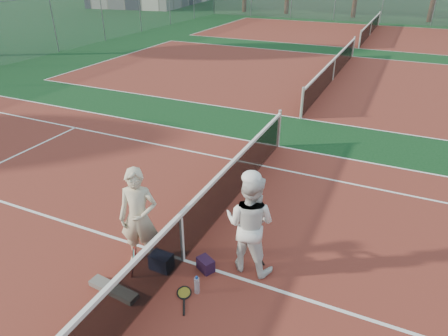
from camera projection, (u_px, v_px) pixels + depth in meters
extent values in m
plane|color=#0E3416|center=(183.00, 260.00, 7.19)|extent=(130.00, 130.00, 0.00)
cube|color=maroon|center=(183.00, 260.00, 7.19)|extent=(23.77, 10.97, 0.01)
cube|color=maroon|center=(333.00, 80.00, 18.06)|extent=(23.77, 10.97, 0.01)
cube|color=maroon|center=(370.00, 35.00, 28.93)|extent=(23.77, 10.97, 0.01)
imported|color=beige|center=(139.00, 218.00, 6.77)|extent=(0.78, 0.65, 1.84)
imported|color=white|center=(250.00, 223.00, 6.64)|extent=(0.92, 0.73, 1.83)
cube|color=#111733|center=(161.00, 262.00, 6.94)|extent=(0.38, 0.27, 0.30)
cube|color=black|center=(206.00, 265.00, 6.91)|extent=(0.36, 0.32, 0.24)
cube|color=#5E5A55|center=(113.00, 290.00, 6.48)|extent=(0.92, 0.29, 0.10)
cylinder|color=silver|center=(197.00, 286.00, 6.42)|extent=(0.09, 0.09, 0.30)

